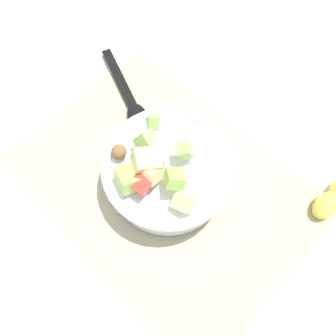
{
  "coord_description": "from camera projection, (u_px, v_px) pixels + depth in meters",
  "views": [
    {
      "loc": [
        0.15,
        -0.15,
        0.56
      ],
      "look_at": [
        -0.0,
        0.01,
        0.06
      ],
      "focal_mm": 36.54,
      "sensor_mm": 36.0,
      "label": 1
    }
  ],
  "objects": [
    {
      "name": "ground_plane",
      "position": [
        164.0,
        185.0,
        0.6
      ],
      "size": [
        2.4,
        2.4,
        0.0
      ],
      "primitive_type": "plane",
      "color": "silver"
    },
    {
      "name": "salad_bowl",
      "position": [
        167.0,
        171.0,
        0.56
      ],
      "size": [
        0.21,
        0.21,
        0.12
      ],
      "color": "white",
      "rests_on": "placemat"
    },
    {
      "name": "placemat",
      "position": [
        164.0,
        184.0,
        0.6
      ],
      "size": [
        0.5,
        0.36,
        0.01
      ],
      "primitive_type": "cube",
      "color": "tan",
      "rests_on": "ground_plane"
    },
    {
      "name": "serving_spoon",
      "position": [
        130.0,
        100.0,
        0.66
      ],
      "size": [
        0.2,
        0.1,
        0.01
      ],
      "color": "black",
      "rests_on": "placemat"
    }
  ]
}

